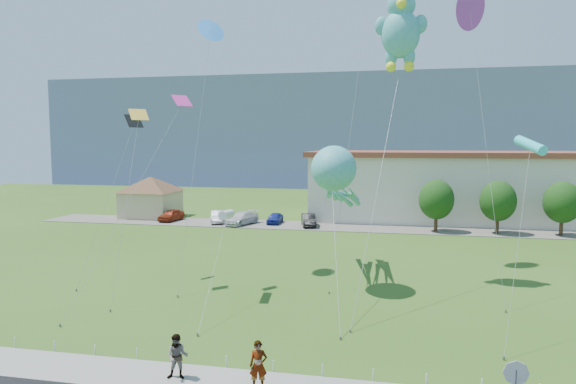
{
  "coord_description": "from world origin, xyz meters",
  "views": [
    {
      "loc": [
        5.64,
        -20.75,
        9.27
      ],
      "look_at": [
        -0.32,
        8.0,
        6.44
      ],
      "focal_mm": 32.0,
      "sensor_mm": 36.0,
      "label": 1
    }
  ],
  "objects_px": {
    "pedestrian_right": "(177,357)",
    "parked_car_white": "(242,218)",
    "parked_car_black": "(309,220)",
    "octopus_kite": "(336,180)",
    "stop_sign": "(516,380)",
    "parked_car_blue": "(275,218)",
    "pavilion": "(151,193)",
    "warehouse": "(573,187)",
    "parked_car_red": "(171,215)",
    "parked_car_silver": "(218,217)",
    "teddy_bear_kite": "(401,28)",
    "pedestrian_left": "(258,365)"
  },
  "relations": [
    {
      "from": "pavilion",
      "to": "parked_car_white",
      "type": "xyz_separation_m",
      "value": [
        12.9,
        -3.68,
        -2.27
      ]
    },
    {
      "from": "parked_car_red",
      "to": "stop_sign",
      "type": "bearing_deg",
      "value": -45.74
    },
    {
      "from": "parked_car_silver",
      "to": "parked_car_white",
      "type": "distance_m",
      "value": 3.2
    },
    {
      "from": "parked_car_white",
      "to": "teddy_bear_kite",
      "type": "bearing_deg",
      "value": -29.57
    },
    {
      "from": "stop_sign",
      "to": "pedestrian_right",
      "type": "height_order",
      "value": "stop_sign"
    },
    {
      "from": "parked_car_red",
      "to": "teddy_bear_kite",
      "type": "relative_size",
      "value": 0.21
    },
    {
      "from": "pavilion",
      "to": "parked_car_white",
      "type": "relative_size",
      "value": 1.91
    },
    {
      "from": "parked_car_white",
      "to": "octopus_kite",
      "type": "height_order",
      "value": "octopus_kite"
    },
    {
      "from": "warehouse",
      "to": "teddy_bear_kite",
      "type": "xyz_separation_m",
      "value": [
        -20.11,
        -29.48,
        12.65
      ]
    },
    {
      "from": "warehouse",
      "to": "octopus_kite",
      "type": "xyz_separation_m",
      "value": [
        -24.05,
        -31.35,
        2.72
      ]
    },
    {
      "from": "parked_car_silver",
      "to": "parked_car_white",
      "type": "height_order",
      "value": "parked_car_white"
    },
    {
      "from": "parked_car_white",
      "to": "teddy_bear_kite",
      "type": "distance_m",
      "value": 30.62
    },
    {
      "from": "stop_sign",
      "to": "parked_car_blue",
      "type": "distance_m",
      "value": 43.53
    },
    {
      "from": "parked_car_blue",
      "to": "octopus_kite",
      "type": "distance_m",
      "value": 25.8
    },
    {
      "from": "parked_car_blue",
      "to": "parked_car_silver",
      "type": "bearing_deg",
      "value": -173.34
    },
    {
      "from": "octopus_kite",
      "to": "teddy_bear_kite",
      "type": "xyz_separation_m",
      "value": [
        3.94,
        1.87,
        9.94
      ]
    },
    {
      "from": "pedestrian_right",
      "to": "parked_car_black",
      "type": "xyz_separation_m",
      "value": [
        -1.05,
        37.5,
        -0.24
      ]
    },
    {
      "from": "pavilion",
      "to": "warehouse",
      "type": "height_order",
      "value": "warehouse"
    },
    {
      "from": "pavilion",
      "to": "parked_car_red",
      "type": "distance_m",
      "value": 5.34
    },
    {
      "from": "pedestrian_right",
      "to": "octopus_kite",
      "type": "relative_size",
      "value": 0.11
    },
    {
      "from": "warehouse",
      "to": "octopus_kite",
      "type": "height_order",
      "value": "octopus_kite"
    },
    {
      "from": "parked_car_red",
      "to": "teddy_bear_kite",
      "type": "height_order",
      "value": "teddy_bear_kite"
    },
    {
      "from": "stop_sign",
      "to": "parked_car_black",
      "type": "xyz_separation_m",
      "value": [
        -13.02,
        38.91,
        -1.13
      ]
    },
    {
      "from": "warehouse",
      "to": "parked_car_silver",
      "type": "height_order",
      "value": "warehouse"
    },
    {
      "from": "parked_car_red",
      "to": "octopus_kite",
      "type": "relative_size",
      "value": 0.25
    },
    {
      "from": "stop_sign",
      "to": "parked_car_white",
      "type": "xyz_separation_m",
      "value": [
        -20.6,
        38.53,
        -1.11
      ]
    },
    {
      "from": "pavilion",
      "to": "pedestrian_right",
      "type": "bearing_deg",
      "value": -62.19
    },
    {
      "from": "pedestrian_left",
      "to": "parked_car_red",
      "type": "bearing_deg",
      "value": 107.14
    },
    {
      "from": "pedestrian_right",
      "to": "parked_car_silver",
      "type": "height_order",
      "value": "pedestrian_right"
    },
    {
      "from": "parked_car_blue",
      "to": "teddy_bear_kite",
      "type": "bearing_deg",
      "value": -57.83
    },
    {
      "from": "warehouse",
      "to": "parked_car_silver",
      "type": "xyz_separation_m",
      "value": [
        -40.23,
        -8.98,
        -3.39
      ]
    },
    {
      "from": "pedestrian_right",
      "to": "parked_car_silver",
      "type": "xyz_separation_m",
      "value": [
        -11.75,
        37.82,
        -0.24
      ]
    },
    {
      "from": "pedestrian_left",
      "to": "parked_car_black",
      "type": "bearing_deg",
      "value": 85.05
    },
    {
      "from": "pavilion",
      "to": "parked_car_blue",
      "type": "height_order",
      "value": "pavilion"
    },
    {
      "from": "pedestrian_right",
      "to": "stop_sign",
      "type": "bearing_deg",
      "value": -17.0
    },
    {
      "from": "parked_car_white",
      "to": "octopus_kite",
      "type": "bearing_deg",
      "value": -39.15
    },
    {
      "from": "warehouse",
      "to": "parked_car_silver",
      "type": "distance_m",
      "value": 41.36
    },
    {
      "from": "parked_car_white",
      "to": "parked_car_blue",
      "type": "xyz_separation_m",
      "value": [
        3.5,
        1.49,
        -0.09
      ]
    },
    {
      "from": "parked_car_red",
      "to": "octopus_kite",
      "type": "xyz_separation_m",
      "value": [
        22.0,
        -22.56,
        6.09
      ]
    },
    {
      "from": "parked_car_white",
      "to": "octopus_kite",
      "type": "relative_size",
      "value": 0.3
    },
    {
      "from": "parked_car_blue",
      "to": "parked_car_black",
      "type": "distance_m",
      "value": 4.22
    },
    {
      "from": "parked_car_red",
      "to": "parked_car_blue",
      "type": "bearing_deg",
      "value": 10.16
    },
    {
      "from": "parked_car_silver",
      "to": "parked_car_blue",
      "type": "distance_m",
      "value": 6.68
    },
    {
      "from": "parked_car_silver",
      "to": "teddy_bear_kite",
      "type": "relative_size",
      "value": 0.21
    },
    {
      "from": "pavilion",
      "to": "parked_car_black",
      "type": "height_order",
      "value": "pavilion"
    },
    {
      "from": "parked_car_white",
      "to": "parked_car_black",
      "type": "height_order",
      "value": "parked_car_white"
    },
    {
      "from": "warehouse",
      "to": "pedestrian_left",
      "type": "distance_m",
      "value": 53.39
    },
    {
      "from": "pedestrian_right",
      "to": "parked_car_black",
      "type": "height_order",
      "value": "pedestrian_right"
    },
    {
      "from": "pedestrian_right",
      "to": "parked_car_white",
      "type": "distance_m",
      "value": 38.11
    },
    {
      "from": "pedestrian_right",
      "to": "parked_car_white",
      "type": "height_order",
      "value": "pedestrian_right"
    }
  ]
}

